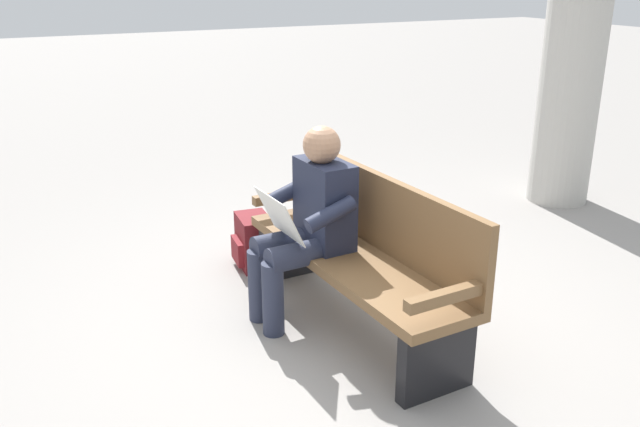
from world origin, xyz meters
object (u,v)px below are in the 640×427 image
Objects in this scene: support_pillar at (581,0)px; bench_near at (363,252)px; backpack at (253,242)px; person_seated at (308,220)px.

bench_near is at bearing 112.71° from support_pillar.
backpack is 3.43m from support_pillar.
person_seated is 0.33× the size of support_pillar.
backpack is at bearing 91.88° from support_pillar.
support_pillar is at bearing -74.94° from person_seated.
support_pillar reaches higher than backpack.
bench_near is 1.54× the size of person_seated.
person_seated reaches higher than bench_near.
person_seated reaches higher than backpack.
backpack is (0.83, 0.03, -0.44)m from person_seated.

